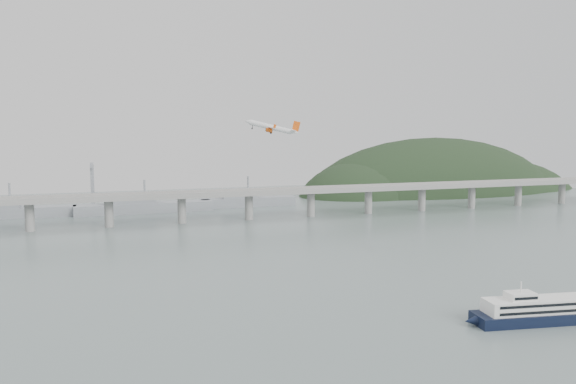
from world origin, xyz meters
name	(u,v)px	position (x,y,z in m)	size (l,w,h in m)	color
ground	(333,294)	(0.00, 0.00, 0.00)	(900.00, 900.00, 0.00)	slate
bridge	(221,197)	(-1.15, 200.00, 17.65)	(800.00, 22.00, 23.90)	gray
headland	(444,208)	(285.18, 331.75, -19.34)	(365.00, 155.00, 156.00)	black
distant_fleet	(2,211)	(-155.36, 265.08, 6.22)	(453.00, 60.90, 40.00)	gray
ferry	(540,311)	(53.11, -54.68, 3.96)	(77.11, 22.61, 14.60)	black
airliner	(272,128)	(8.02, 105.25, 67.84)	(31.15, 28.96, 9.89)	white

